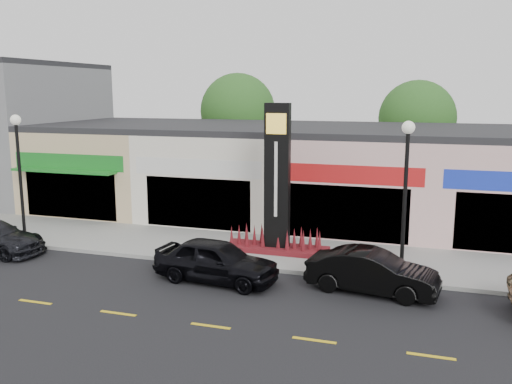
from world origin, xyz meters
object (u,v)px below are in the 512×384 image
(pylon_sign, at_px, (277,200))
(lamp_west_near, at_px, (19,165))
(car_black_sedan, at_px, (216,261))
(lamp_east_near, at_px, (406,184))
(car_black_conv, at_px, (372,272))

(pylon_sign, bearing_deg, lamp_west_near, -171.23)
(pylon_sign, height_order, car_black_sedan, pylon_sign)
(lamp_east_near, height_order, car_black_conv, lamp_east_near)
(pylon_sign, xyz_separation_m, car_black_conv, (4.13, -3.14, -1.57))
(lamp_west_near, relative_size, car_black_conv, 1.27)
(pylon_sign, distance_m, car_black_conv, 5.41)
(lamp_west_near, distance_m, pylon_sign, 11.19)
(lamp_west_near, height_order, pylon_sign, pylon_sign)
(lamp_west_near, xyz_separation_m, lamp_east_near, (16.00, 0.00, 0.00))
(lamp_west_near, bearing_deg, car_black_conv, -5.43)
(lamp_east_near, relative_size, car_black_sedan, 1.23)
(pylon_sign, distance_m, car_black_sedan, 4.16)
(lamp_east_near, bearing_deg, car_black_sedan, -162.32)
(car_black_sedan, bearing_deg, lamp_east_near, -66.07)
(lamp_west_near, xyz_separation_m, pylon_sign, (11.00, 1.70, -1.20))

